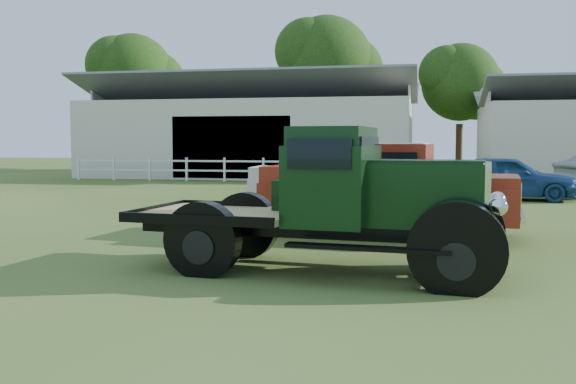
% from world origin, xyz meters
% --- Properties ---
extents(ground, '(120.00, 120.00, 0.00)m').
position_xyz_m(ground, '(0.00, 0.00, 0.00)').
color(ground, '#304610').
extents(shed_left, '(18.80, 10.20, 5.60)m').
position_xyz_m(shed_left, '(-7.00, 26.00, 2.80)').
color(shed_left, beige).
rests_on(shed_left, ground).
extents(fence_rail, '(14.20, 0.16, 1.20)m').
position_xyz_m(fence_rail, '(-8.00, 20.00, 0.60)').
color(fence_rail, white).
rests_on(fence_rail, ground).
extents(tree_a, '(6.30, 6.30, 10.50)m').
position_xyz_m(tree_a, '(-18.00, 33.00, 5.25)').
color(tree_a, black).
rests_on(tree_a, ground).
extents(tree_b, '(6.90, 6.90, 11.50)m').
position_xyz_m(tree_b, '(-4.00, 34.00, 5.75)').
color(tree_b, black).
rests_on(tree_b, ground).
extents(tree_c, '(5.40, 5.40, 9.00)m').
position_xyz_m(tree_c, '(5.00, 33.00, 4.50)').
color(tree_c, black).
rests_on(tree_c, ground).
extents(vintage_flatbed, '(5.80, 2.75, 2.22)m').
position_xyz_m(vintage_flatbed, '(1.25, -0.93, 1.11)').
color(vintage_flatbed, black).
rests_on(vintage_flatbed, ground).
extents(red_pickup, '(5.65, 2.65, 1.99)m').
position_xyz_m(red_pickup, '(1.98, 3.14, 1.00)').
color(red_pickup, maroon).
rests_on(red_pickup, ground).
extents(white_pickup, '(4.65, 1.95, 1.68)m').
position_xyz_m(white_pickup, '(0.11, 7.35, 0.84)').
color(white_pickup, beige).
rests_on(white_pickup, ground).
extents(misc_car_blue, '(4.67, 2.28, 1.54)m').
position_xyz_m(misc_car_blue, '(5.56, 12.51, 0.77)').
color(misc_car_blue, navy).
rests_on(misc_car_blue, ground).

